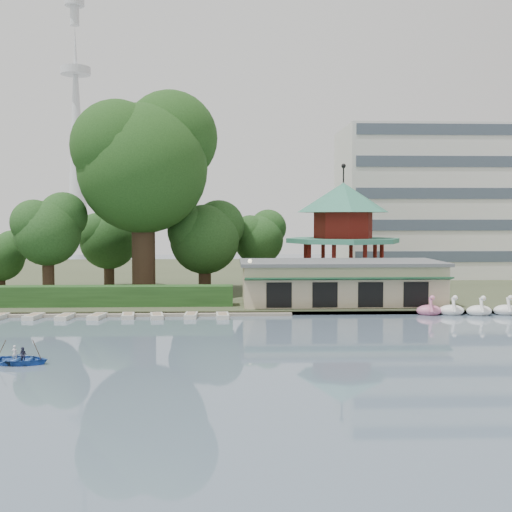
{
  "coord_description": "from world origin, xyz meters",
  "views": [
    {
      "loc": [
        -0.14,
        -37.09,
        8.23
      ],
      "look_at": [
        2.0,
        18.0,
        5.0
      ],
      "focal_mm": 45.0,
      "sensor_mm": 36.0,
      "label": 1
    }
  ],
  "objects": [
    {
      "name": "broadcast_tower",
      "position": [
        -42.0,
        140.0,
        33.98
      ],
      "size": [
        8.0,
        8.0,
        96.0
      ],
      "color": "silver",
      "rests_on": "ground"
    },
    {
      "name": "pavilion",
      "position": [
        12.0,
        32.0,
        7.48
      ],
      "size": [
        12.4,
        12.4,
        13.5
      ],
      "color": "#C4B18F",
      "rests_on": "shore"
    },
    {
      "name": "moored_rowboats",
      "position": [
        -13.93,
        15.82,
        0.18
      ],
      "size": [
        27.48,
        2.75,
        0.36
      ],
      "color": "beige",
      "rests_on": "ground"
    },
    {
      "name": "lamp_post",
      "position": [
        1.5,
        19.0,
        3.34
      ],
      "size": [
        0.36,
        0.36,
        4.28
      ],
      "color": "black",
      "rests_on": "shore"
    },
    {
      "name": "boathouse",
      "position": [
        10.0,
        21.97,
        2.37
      ],
      "size": [
        18.6,
        9.39,
        3.9
      ],
      "color": "#C4B18F",
      "rests_on": "shore"
    },
    {
      "name": "dock",
      "position": [
        -12.0,
        17.2,
        0.12
      ],
      "size": [
        34.0,
        1.6,
        0.24
      ],
      "primitive_type": "cube",
      "color": "gray",
      "rests_on": "ground"
    },
    {
      "name": "swan_boats",
      "position": [
        22.91,
        16.54,
        0.4
      ],
      "size": [
        13.71,
        2.18,
        1.92
      ],
      "color": "pink",
      "rests_on": "ground"
    },
    {
      "name": "small_trees",
      "position": [
        -12.72,
        31.34,
        6.18
      ],
      "size": [
        39.48,
        16.58,
        10.44
      ],
      "color": "#3A281C",
      "rests_on": "shore"
    },
    {
      "name": "shore",
      "position": [
        0.0,
        52.0,
        0.2
      ],
      "size": [
        220.0,
        70.0,
        0.4
      ],
      "primitive_type": "cube",
      "color": "#424930",
      "rests_on": "ground"
    },
    {
      "name": "ground_plane",
      "position": [
        0.0,
        0.0,
        0.0
      ],
      "size": [
        220.0,
        220.0,
        0.0
      ],
      "primitive_type": "plane",
      "color": "slate",
      "rests_on": "ground"
    },
    {
      "name": "big_tree",
      "position": [
        -8.82,
        28.21,
        14.3
      ],
      "size": [
        14.3,
        13.33,
        21.02
      ],
      "color": "#3A281C",
      "rests_on": "shore"
    },
    {
      "name": "office_building",
      "position": [
        32.67,
        49.0,
        9.73
      ],
      "size": [
        38.0,
        18.0,
        20.0
      ],
      "color": "silver",
      "rests_on": "shore"
    },
    {
      "name": "rowboat_with_passengers",
      "position": [
        -12.17,
        -0.74,
        0.49
      ],
      "size": [
        5.06,
        3.88,
        2.01
      ],
      "color": "#2D5CB2",
      "rests_on": "ground"
    },
    {
      "name": "hedge",
      "position": [
        -15.0,
        20.5,
        1.3
      ],
      "size": [
        30.0,
        2.0,
        1.8
      ],
      "primitive_type": "cube",
      "color": "#244B1D",
      "rests_on": "shore"
    },
    {
      "name": "embankment",
      "position": [
        0.0,
        17.3,
        0.15
      ],
      "size": [
        220.0,
        0.6,
        0.3
      ],
      "primitive_type": "cube",
      "color": "gray",
      "rests_on": "ground"
    }
  ]
}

